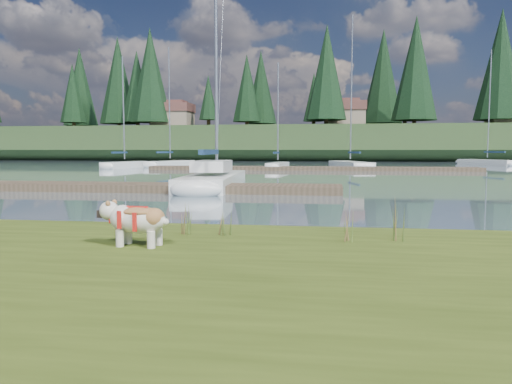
# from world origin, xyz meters

# --- Properties ---
(ground) EXTENTS (200.00, 200.00, 0.00)m
(ground) POSITION_xyz_m (0.00, 30.00, 0.00)
(ground) COLOR slate
(ground) RESTS_ON ground
(ridge) EXTENTS (200.00, 20.00, 5.00)m
(ridge) POSITION_xyz_m (0.00, 73.00, 2.50)
(ridge) COLOR #22351A
(ridge) RESTS_ON ground
(bulldog) EXTENTS (1.00, 0.48, 0.59)m
(bulldog) POSITION_xyz_m (0.94, -3.56, 0.72)
(bulldog) COLOR silver
(bulldog) RESTS_ON bank
(sailboat_main) EXTENTS (2.65, 9.90, 13.97)m
(sailboat_main) POSITION_xyz_m (-1.57, 12.29, 0.42)
(sailboat_main) COLOR white
(sailboat_main) RESTS_ON ground
(dock_near) EXTENTS (16.00, 2.00, 0.30)m
(dock_near) POSITION_xyz_m (-4.00, 9.00, 0.15)
(dock_near) COLOR #4C3D2C
(dock_near) RESTS_ON ground
(dock_far) EXTENTS (26.00, 2.20, 0.30)m
(dock_far) POSITION_xyz_m (2.00, 30.00, 0.15)
(dock_far) COLOR #4C3D2C
(dock_far) RESTS_ON ground
(sailboat_bg_0) EXTENTS (2.20, 6.91, 9.99)m
(sailboat_bg_0) POSITION_xyz_m (-14.64, 33.42, 0.33)
(sailboat_bg_0) COLOR white
(sailboat_bg_0) RESTS_ON ground
(sailboat_bg_1) EXTENTS (3.40, 7.89, 11.59)m
(sailboat_bg_1) POSITION_xyz_m (-11.66, 37.72, 0.33)
(sailboat_bg_1) COLOR white
(sailboat_bg_1) RESTS_ON ground
(sailboat_bg_2) EXTENTS (1.57, 5.86, 8.95)m
(sailboat_bg_2) POSITION_xyz_m (-0.72, 32.32, 0.34)
(sailboat_bg_2) COLOR white
(sailboat_bg_2) RESTS_ON ground
(sailboat_bg_3) EXTENTS (4.16, 9.67, 13.79)m
(sailboat_bg_3) POSITION_xyz_m (5.22, 37.28, 0.32)
(sailboat_bg_3) COLOR white
(sailboat_bg_3) RESTS_ON ground
(sailboat_bg_5) EXTENTS (5.03, 8.72, 12.42)m
(sailboat_bg_5) POSITION_xyz_m (20.22, 48.11, 0.32)
(sailboat_bg_5) COLOR white
(sailboat_bg_5) RESTS_ON ground
(weed_0) EXTENTS (0.17, 0.14, 0.48)m
(weed_0) POSITION_xyz_m (0.28, -2.61, 0.55)
(weed_0) COLOR #475B23
(weed_0) RESTS_ON bank
(weed_1) EXTENTS (0.17, 0.14, 0.50)m
(weed_1) POSITION_xyz_m (1.32, -2.56, 0.56)
(weed_1) COLOR #475B23
(weed_1) RESTS_ON bank
(weed_2) EXTENTS (0.17, 0.14, 0.53)m
(weed_2) POSITION_xyz_m (3.81, -2.81, 0.57)
(weed_2) COLOR #475B23
(weed_2) RESTS_ON bank
(weed_4) EXTENTS (0.17, 0.14, 0.41)m
(weed_4) POSITION_xyz_m (1.97, -2.58, 0.52)
(weed_4) COLOR #475B23
(weed_4) RESTS_ON bank
(weed_5) EXTENTS (0.17, 0.14, 0.67)m
(weed_5) POSITION_xyz_m (4.50, -2.67, 0.63)
(weed_5) COLOR #475B23
(weed_5) RESTS_ON bank
(mud_lip) EXTENTS (60.00, 0.50, 0.14)m
(mud_lip) POSITION_xyz_m (0.00, -1.60, 0.07)
(mud_lip) COLOR #33281C
(mud_lip) RESTS_ON ground
(conifer_1) EXTENTS (4.40, 4.40, 11.30)m
(conifer_1) POSITION_xyz_m (-40.00, 71.00, 11.28)
(conifer_1) COLOR #382619
(conifer_1) RESTS_ON ridge
(conifer_2) EXTENTS (6.60, 6.60, 16.05)m
(conifer_2) POSITION_xyz_m (-25.00, 68.00, 13.54)
(conifer_2) COLOR #382619
(conifer_2) RESTS_ON ridge
(conifer_3) EXTENTS (4.84, 4.84, 12.25)m
(conifer_3) POSITION_xyz_m (-10.00, 72.00, 11.74)
(conifer_3) COLOR #382619
(conifer_3) RESTS_ON ridge
(conifer_4) EXTENTS (6.16, 6.16, 15.10)m
(conifer_4) POSITION_xyz_m (3.00, 66.00, 13.09)
(conifer_4) COLOR #382619
(conifer_4) RESTS_ON ridge
(conifer_5) EXTENTS (3.96, 3.96, 10.35)m
(conifer_5) POSITION_xyz_m (15.00, 70.00, 10.83)
(conifer_5) COLOR #382619
(conifer_5) RESTS_ON ridge
(conifer_6) EXTENTS (7.04, 7.04, 17.00)m
(conifer_6) POSITION_xyz_m (28.00, 68.00, 13.99)
(conifer_6) COLOR #382619
(conifer_6) RESTS_ON ridge
(house_0) EXTENTS (6.30, 5.30, 4.65)m
(house_0) POSITION_xyz_m (-22.00, 70.00, 7.31)
(house_0) COLOR gray
(house_0) RESTS_ON ridge
(house_1) EXTENTS (6.30, 5.30, 4.65)m
(house_1) POSITION_xyz_m (6.00, 71.00, 7.31)
(house_1) COLOR gray
(house_1) RESTS_ON ridge
(house_2) EXTENTS (6.30, 5.30, 4.65)m
(house_2) POSITION_xyz_m (30.00, 69.00, 7.31)
(house_2) COLOR gray
(house_2) RESTS_ON ridge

